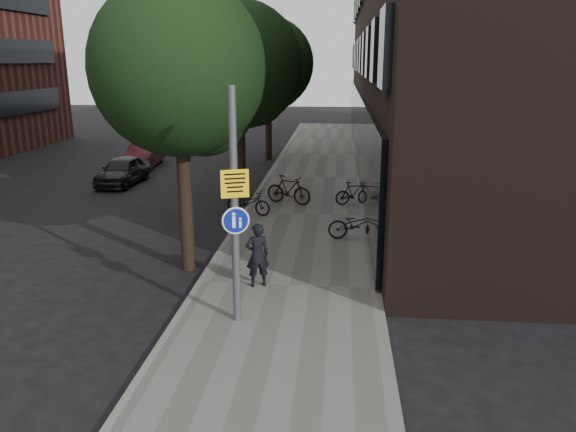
# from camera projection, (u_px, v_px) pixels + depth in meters

# --- Properties ---
(ground) EXTENTS (120.00, 120.00, 0.00)m
(ground) POSITION_uv_depth(u_px,v_px,m) (260.00, 357.00, 10.73)
(ground) COLOR black
(ground) RESTS_ON ground
(sidewalk) EXTENTS (4.50, 60.00, 0.12)m
(sidewalk) POSITION_uv_depth(u_px,v_px,m) (306.00, 216.00, 20.29)
(sidewalk) COLOR #66645E
(sidewalk) RESTS_ON ground
(curb_edge) EXTENTS (0.15, 60.00, 0.13)m
(curb_edge) POSITION_uv_depth(u_px,v_px,m) (244.00, 214.00, 20.48)
(curb_edge) COLOR slate
(curb_edge) RESTS_ON ground
(street_tree_near) EXTENTS (4.40, 4.40, 7.50)m
(street_tree_near) POSITION_uv_depth(u_px,v_px,m) (183.00, 76.00, 14.04)
(street_tree_near) COLOR black
(street_tree_near) RESTS_ON ground
(street_tree_mid) EXTENTS (5.00, 5.00, 7.80)m
(street_tree_mid) POSITION_uv_depth(u_px,v_px,m) (242.00, 70.00, 22.19)
(street_tree_mid) COLOR black
(street_tree_mid) RESTS_ON ground
(street_tree_far) EXTENTS (5.00, 5.00, 7.80)m
(street_tree_far) POSITION_uv_depth(u_px,v_px,m) (270.00, 67.00, 30.82)
(street_tree_far) COLOR black
(street_tree_far) RESTS_ON ground
(signpost) EXTENTS (0.54, 0.22, 4.91)m
(signpost) POSITION_uv_depth(u_px,v_px,m) (235.00, 208.00, 11.37)
(signpost) COLOR #595B5E
(signpost) RESTS_ON sidewalk
(pedestrian) EXTENTS (0.68, 0.57, 1.60)m
(pedestrian) POSITION_uv_depth(u_px,v_px,m) (257.00, 255.00, 13.63)
(pedestrian) COLOR black
(pedestrian) RESTS_ON sidewalk
(parked_bike_facade_near) EXTENTS (1.83, 0.80, 0.93)m
(parked_bike_facade_near) POSITION_uv_depth(u_px,v_px,m) (357.00, 224.00, 17.36)
(parked_bike_facade_near) COLOR black
(parked_bike_facade_near) RESTS_ON sidewalk
(parked_bike_facade_far) EXTENTS (1.55, 0.91, 0.90)m
(parked_bike_facade_far) POSITION_uv_depth(u_px,v_px,m) (354.00, 193.00, 21.48)
(parked_bike_facade_far) COLOR black
(parked_bike_facade_far) RESTS_ON sidewalk
(parked_bike_curb_near) EXTENTS (1.77, 0.99, 0.88)m
(parked_bike_curb_near) POSITION_uv_depth(u_px,v_px,m) (248.00, 202.00, 20.10)
(parked_bike_curb_near) COLOR black
(parked_bike_curb_near) RESTS_ON sidewalk
(parked_bike_curb_far) EXTENTS (1.91, 1.16, 1.11)m
(parked_bike_curb_far) POSITION_uv_depth(u_px,v_px,m) (289.00, 190.00, 21.55)
(parked_bike_curb_far) COLOR black
(parked_bike_curb_far) RESTS_ON sidewalk
(parked_car_near) EXTENTS (1.63, 3.78, 1.27)m
(parked_car_near) POSITION_uv_depth(u_px,v_px,m) (123.00, 171.00, 25.51)
(parked_car_near) COLOR black
(parked_car_near) RESTS_ON ground
(parked_car_mid) EXTENTS (1.65, 4.01, 1.29)m
(parked_car_mid) POSITION_uv_depth(u_px,v_px,m) (144.00, 155.00, 29.70)
(parked_car_mid) COLOR #4D161D
(parked_car_mid) RESTS_ON ground
(parked_car_far) EXTENTS (2.16, 4.24, 1.18)m
(parked_car_far) POSITION_uv_depth(u_px,v_px,m) (188.00, 138.00, 36.29)
(parked_car_far) COLOR #1A2230
(parked_car_far) RESTS_ON ground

